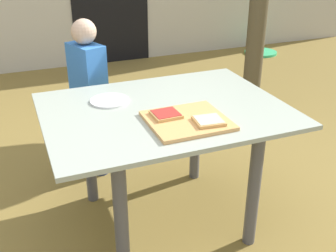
{
  "coord_description": "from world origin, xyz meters",
  "views": [
    {
      "loc": [
        -0.68,
        -1.76,
        1.49
      ],
      "look_at": [
        0.02,
        0.0,
        0.58
      ],
      "focal_mm": 44.25,
      "sensor_mm": 36.0,
      "label": 1
    }
  ],
  "objects_px": {
    "plate_white_left": "(110,101)",
    "garden_hose_coil": "(261,52)",
    "pizza_slice_near_right": "(209,121)",
    "cutting_board": "(187,121)",
    "dining_table": "(165,129)",
    "pizza_slice_far_left": "(166,114)",
    "child_left": "(89,90)"
  },
  "relations": [
    {
      "from": "dining_table",
      "to": "pizza_slice_near_right",
      "type": "distance_m",
      "value": 0.32
    },
    {
      "from": "dining_table",
      "to": "pizza_slice_far_left",
      "type": "height_order",
      "value": "pizza_slice_far_left"
    },
    {
      "from": "pizza_slice_far_left",
      "to": "dining_table",
      "type": "bearing_deg",
      "value": 71.12
    },
    {
      "from": "child_left",
      "to": "garden_hose_coil",
      "type": "relative_size",
      "value": 2.46
    },
    {
      "from": "garden_hose_coil",
      "to": "pizza_slice_far_left",
      "type": "bearing_deg",
      "value": -130.82
    },
    {
      "from": "child_left",
      "to": "dining_table",
      "type": "bearing_deg",
      "value": -70.0
    },
    {
      "from": "cutting_board",
      "to": "garden_hose_coil",
      "type": "bearing_deg",
      "value": 50.76
    },
    {
      "from": "cutting_board",
      "to": "pizza_slice_near_right",
      "type": "distance_m",
      "value": 0.1
    },
    {
      "from": "cutting_board",
      "to": "pizza_slice_far_left",
      "type": "distance_m",
      "value": 0.1
    },
    {
      "from": "dining_table",
      "to": "pizza_slice_far_left",
      "type": "bearing_deg",
      "value": -108.88
    },
    {
      "from": "cutting_board",
      "to": "garden_hose_coil",
      "type": "height_order",
      "value": "cutting_board"
    },
    {
      "from": "plate_white_left",
      "to": "child_left",
      "type": "height_order",
      "value": "child_left"
    },
    {
      "from": "plate_white_left",
      "to": "garden_hose_coil",
      "type": "bearing_deg",
      "value": 43.68
    },
    {
      "from": "cutting_board",
      "to": "child_left",
      "type": "distance_m",
      "value": 0.92
    },
    {
      "from": "dining_table",
      "to": "plate_white_left",
      "type": "distance_m",
      "value": 0.32
    },
    {
      "from": "pizza_slice_near_right",
      "to": "plate_white_left",
      "type": "height_order",
      "value": "pizza_slice_near_right"
    },
    {
      "from": "plate_white_left",
      "to": "child_left",
      "type": "xyz_separation_m",
      "value": [
        -0.01,
        0.49,
        -0.11
      ]
    },
    {
      "from": "pizza_slice_near_right",
      "to": "pizza_slice_far_left",
      "type": "distance_m",
      "value": 0.2
    },
    {
      "from": "cutting_board",
      "to": "child_left",
      "type": "bearing_deg",
      "value": 107.88
    },
    {
      "from": "cutting_board",
      "to": "plate_white_left",
      "type": "xyz_separation_m",
      "value": [
        -0.27,
        0.38,
        -0.0
      ]
    },
    {
      "from": "dining_table",
      "to": "child_left",
      "type": "xyz_separation_m",
      "value": [
        -0.25,
        0.67,
        0.01
      ]
    },
    {
      "from": "pizza_slice_far_left",
      "to": "garden_hose_coil",
      "type": "height_order",
      "value": "pizza_slice_far_left"
    },
    {
      "from": "dining_table",
      "to": "pizza_slice_near_right",
      "type": "xyz_separation_m",
      "value": [
        0.11,
        -0.26,
        0.14
      ]
    },
    {
      "from": "pizza_slice_near_right",
      "to": "plate_white_left",
      "type": "bearing_deg",
      "value": 127.13
    },
    {
      "from": "child_left",
      "to": "pizza_slice_far_left",
      "type": "bearing_deg",
      "value": -75.9
    },
    {
      "from": "pizza_slice_near_right",
      "to": "garden_hose_coil",
      "type": "bearing_deg",
      "value": 52.32
    },
    {
      "from": "cutting_board",
      "to": "child_left",
      "type": "height_order",
      "value": "child_left"
    },
    {
      "from": "cutting_board",
      "to": "plate_white_left",
      "type": "height_order",
      "value": "cutting_board"
    },
    {
      "from": "pizza_slice_near_right",
      "to": "garden_hose_coil",
      "type": "xyz_separation_m",
      "value": [
        2.28,
        2.95,
        -0.69
      ]
    },
    {
      "from": "pizza_slice_near_right",
      "to": "pizza_slice_far_left",
      "type": "relative_size",
      "value": 1.06
    },
    {
      "from": "dining_table",
      "to": "pizza_slice_far_left",
      "type": "distance_m",
      "value": 0.2
    },
    {
      "from": "pizza_slice_far_left",
      "to": "plate_white_left",
      "type": "distance_m",
      "value": 0.37
    }
  ]
}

